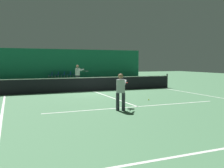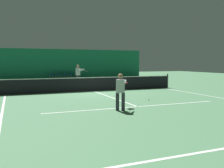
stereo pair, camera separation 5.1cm
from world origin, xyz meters
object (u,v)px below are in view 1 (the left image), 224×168
object	(u,v)px
courtside_chair_1	(57,74)
tennis_ball	(149,100)
player_near	(121,89)
courtside_chair_3	(70,74)
player_far	(78,73)
courtside_chair_4	(75,74)
tennis_net	(93,84)
courtside_chair_0	(51,75)
courtside_chair_2	(63,74)

from	to	relation	value
courtside_chair_1	tennis_ball	bearing A→B (deg)	3.77
player_near	courtside_chair_3	world-z (taller)	player_near
player_far	courtside_chair_4	bearing A→B (deg)	133.28
player_near	tennis_ball	size ratio (longest dim) A/B	22.74
tennis_net	player_near	xyz separation A→B (m)	(-1.05, -6.92, 0.37)
courtside_chair_3	tennis_ball	bearing A→B (deg)	-0.64
player_far	courtside_chair_0	size ratio (longest dim) A/B	2.06
courtside_chair_3	player_far	bearing A→B (deg)	-8.46
courtside_chair_2	tennis_ball	world-z (taller)	courtside_chair_2
courtside_chair_0	player_far	bearing A→B (deg)	4.63
courtside_chair_1	courtside_chair_3	size ratio (longest dim) A/B	1.00
player_near	courtside_chair_3	bearing A→B (deg)	26.30
tennis_net	courtside_chair_4	distance (m)	14.63
courtside_chair_3	tennis_ball	world-z (taller)	courtside_chair_3
tennis_net	courtside_chair_2	bearing A→B (deg)	86.56
player_near	courtside_chair_0	size ratio (longest dim) A/B	1.79
player_far	courtside_chair_2	bearing A→B (deg)	141.85
courtside_chair_1	courtside_chair_3	world-z (taller)	same
tennis_net	courtside_chair_0	world-z (taller)	tennis_net
courtside_chair_1	courtside_chair_4	xyz separation A→B (m)	(2.24, 0.00, 0.00)
player_far	courtside_chair_2	distance (m)	9.81
player_near	courtside_chair_0	bearing A→B (deg)	32.28
courtside_chair_1	tennis_ball	world-z (taller)	courtside_chair_1
player_far	courtside_chair_4	distance (m)	10.03
courtside_chair_2	tennis_ball	distance (m)	19.43
courtside_chair_0	courtside_chair_3	world-z (taller)	same
courtside_chair_3	courtside_chair_4	distance (m)	0.75
tennis_net	courtside_chair_4	xyz separation A→B (m)	(2.36, 14.44, -0.03)
courtside_chair_0	courtside_chair_4	xyz separation A→B (m)	(2.99, 0.00, 0.00)
courtside_chair_3	courtside_chair_4	size ratio (longest dim) A/B	1.00
player_near	courtside_chair_4	world-z (taller)	player_near
player_far	courtside_chair_1	world-z (taller)	player_far
tennis_ball	courtside_chair_1	bearing A→B (deg)	93.77
tennis_net	courtside_chair_4	world-z (taller)	tennis_net
tennis_ball	courtside_chair_3	bearing A→B (deg)	89.36
tennis_net	tennis_ball	distance (m)	5.19
player_far	courtside_chair_4	world-z (taller)	player_far
player_near	courtside_chair_2	size ratio (longest dim) A/B	1.79
courtside_chair_3	courtside_chair_1	bearing A→B (deg)	-90.00
tennis_net	courtside_chair_0	size ratio (longest dim) A/B	14.29
courtside_chair_2	courtside_chair_3	world-z (taller)	same
player_near	courtside_chair_2	xyz separation A→B (m)	(1.92, 21.36, -0.39)
courtside_chair_1	tennis_net	bearing A→B (deg)	-0.48
player_far	courtside_chair_2	world-z (taller)	player_far
courtside_chair_0	tennis_net	bearing A→B (deg)	2.49
player_near	tennis_ball	bearing A→B (deg)	-18.15
courtside_chair_3	courtside_chair_0	bearing A→B (deg)	-90.00
player_near	courtside_chair_0	xyz separation A→B (m)	(0.43, 21.36, -0.39)
courtside_chair_2	tennis_net	bearing A→B (deg)	-3.44
courtside_chair_2	courtside_chair_4	world-z (taller)	same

